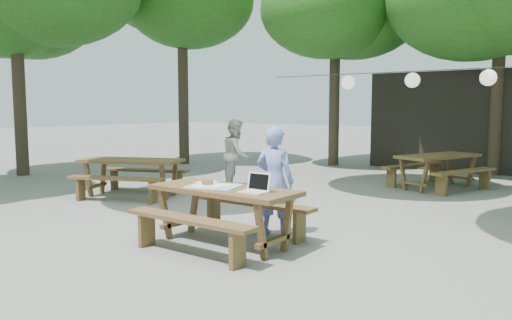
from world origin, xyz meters
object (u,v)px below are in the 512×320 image
Objects in this scene: second_person at (236,154)px; main_picnic_table at (224,215)px; woman at (275,181)px; picnic_table_nw at (132,177)px.

main_picnic_table is at bearing -173.34° from second_person.
woman is 1.00× the size of second_person.
second_person is at bearing -52.98° from woman.
main_picnic_table is at bearing 63.24° from woman.
woman is (0.25, 0.80, 0.37)m from main_picnic_table.
woman is (4.06, -0.82, 0.37)m from picnic_table_nw.
main_picnic_table is 1.31× the size of second_person.
woman and second_person have the same top height.
picnic_table_nw is 2.30m from second_person.
second_person reaches higher than picnic_table_nw.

